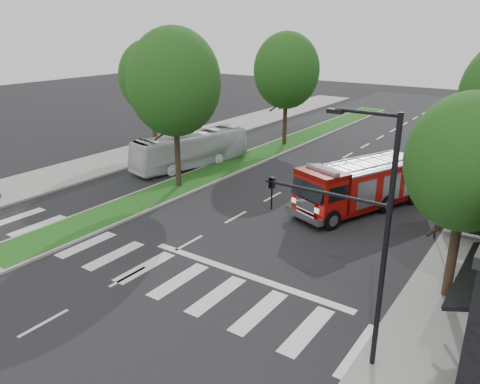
% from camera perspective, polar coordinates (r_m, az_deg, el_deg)
% --- Properties ---
extents(ground, '(140.00, 140.00, 0.00)m').
position_cam_1_polar(ground, '(23.27, -6.23, -6.20)').
color(ground, black).
rests_on(ground, ground).
extents(sidewalk_left, '(5.00, 80.00, 0.15)m').
position_cam_1_polar(sidewalk_left, '(39.59, -12.80, 4.48)').
color(sidewalk_left, gray).
rests_on(sidewalk_left, ground).
extents(median, '(3.00, 50.00, 0.15)m').
position_cam_1_polar(median, '(40.40, 3.99, 5.23)').
color(median, gray).
rests_on(median, ground).
extents(bus_shelter, '(3.20, 1.60, 2.61)m').
position_cam_1_polar(bus_shelter, '(25.31, 26.62, -1.09)').
color(bus_shelter, black).
rests_on(bus_shelter, ground).
extents(tree_right_near, '(4.40, 4.40, 8.05)m').
position_cam_1_polar(tree_right_near, '(18.43, 26.05, 3.20)').
color(tree_right_near, black).
rests_on(tree_right_near, ground).
extents(tree_median_near, '(5.80, 5.80, 10.16)m').
position_cam_1_polar(tree_median_near, '(29.63, -8.03, 13.09)').
color(tree_median_near, black).
rests_on(tree_median_near, ground).
extents(tree_median_far, '(5.60, 5.60, 9.72)m').
position_cam_1_polar(tree_median_far, '(41.03, 5.69, 14.50)').
color(tree_median_far, black).
rests_on(tree_median_far, ground).
extents(tree_left_mid, '(5.20, 5.20, 9.16)m').
position_cam_1_polar(tree_left_mid, '(39.51, -10.79, 13.59)').
color(tree_left_mid, black).
rests_on(tree_left_mid, ground).
extents(streetlight_right_near, '(4.08, 0.22, 8.00)m').
position_cam_1_polar(streetlight_right_near, '(14.02, 14.08, -3.77)').
color(streetlight_right_near, black).
rests_on(streetlight_right_near, ground).
extents(fire_engine, '(5.62, 9.07, 3.03)m').
position_cam_1_polar(fire_engine, '(27.58, 14.50, 0.72)').
color(fire_engine, '#650805').
rests_on(fire_engine, ground).
extents(city_bus, '(4.31, 9.83, 2.67)m').
position_cam_1_polar(city_bus, '(35.50, -5.99, 5.24)').
color(city_bus, silver).
rests_on(city_bus, ground).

